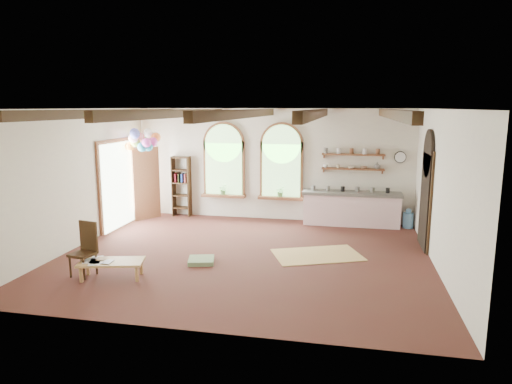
% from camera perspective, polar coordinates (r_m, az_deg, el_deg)
% --- Properties ---
extents(floor, '(8.00, 8.00, 0.00)m').
position_cam_1_polar(floor, '(10.18, -1.44, -7.98)').
color(floor, '#4C281F').
rests_on(floor, ground).
extents(ceiling_beams, '(6.20, 6.80, 0.18)m').
position_cam_1_polar(ceiling_beams, '(9.65, -1.52, 9.75)').
color(ceiling_beams, '#372311').
rests_on(ceiling_beams, ceiling).
extents(window_left, '(1.30, 0.28, 2.20)m').
position_cam_1_polar(window_left, '(13.41, -4.03, 3.68)').
color(window_left, brown).
rests_on(window_left, floor).
extents(window_right, '(1.30, 0.28, 2.20)m').
position_cam_1_polar(window_right, '(13.06, 3.19, 3.51)').
color(window_right, brown).
rests_on(window_right, floor).
extents(left_doorway, '(0.10, 1.90, 2.50)m').
position_cam_1_polar(left_doorway, '(12.94, -16.92, 0.83)').
color(left_doorway, brown).
rests_on(left_doorway, floor).
extents(right_doorway, '(0.10, 1.30, 2.40)m').
position_cam_1_polar(right_doorway, '(11.25, 20.38, -1.05)').
color(right_doorway, black).
rests_on(right_doorway, floor).
extents(kitchen_counter, '(2.68, 0.62, 0.94)m').
position_cam_1_polar(kitchen_counter, '(12.90, 11.82, -2.01)').
color(kitchen_counter, '#F9D3D4').
rests_on(kitchen_counter, floor).
extents(wall_shelf_lower, '(1.70, 0.24, 0.04)m').
position_cam_1_polar(wall_shelf_lower, '(12.89, 11.99, 2.83)').
color(wall_shelf_lower, brown).
rests_on(wall_shelf_lower, wall_back).
extents(wall_shelf_upper, '(1.70, 0.24, 0.04)m').
position_cam_1_polar(wall_shelf_upper, '(12.85, 12.06, 4.60)').
color(wall_shelf_upper, brown).
rests_on(wall_shelf_upper, wall_back).
extents(wall_clock, '(0.32, 0.04, 0.32)m').
position_cam_1_polar(wall_clock, '(12.99, 17.58, 4.18)').
color(wall_clock, black).
rests_on(wall_clock, wall_back).
extents(bookshelf, '(0.53, 0.32, 1.80)m').
position_cam_1_polar(bookshelf, '(13.82, -9.31, 0.71)').
color(bookshelf, '#372311').
rests_on(bookshelf, floor).
extents(coffee_table, '(1.30, 0.82, 0.34)m').
position_cam_1_polar(coffee_table, '(9.25, -17.61, -8.44)').
color(coffee_table, tan).
rests_on(coffee_table, floor).
extents(side_chair, '(0.49, 0.49, 1.05)m').
position_cam_1_polar(side_chair, '(9.56, -20.69, -8.00)').
color(side_chair, '#372311').
rests_on(side_chair, floor).
extents(floor_mat, '(2.18, 1.79, 0.02)m').
position_cam_1_polar(floor_mat, '(10.30, 7.67, -7.80)').
color(floor_mat, tan).
rests_on(floor_mat, floor).
extents(floor_cushion, '(0.64, 0.64, 0.09)m').
position_cam_1_polar(floor_cushion, '(9.81, -6.86, -8.49)').
color(floor_cushion, '#6F895E').
rests_on(floor_cushion, floor).
extents(water_jug_a, '(0.30, 0.30, 0.58)m').
position_cam_1_polar(water_jug_a, '(12.98, 15.31, -3.10)').
color(water_jug_a, '#5F9ACC').
rests_on(water_jug_a, floor).
extents(water_jug_b, '(0.28, 0.28, 0.54)m').
position_cam_1_polar(water_jug_b, '(13.06, 18.47, -3.28)').
color(water_jug_b, '#5F9ACC').
rests_on(water_jug_b, floor).
extents(balloon_cluster, '(0.94, 0.98, 1.16)m').
position_cam_1_polar(balloon_cluster, '(13.00, -14.02, 6.28)').
color(balloon_cluster, silver).
rests_on(balloon_cluster, floor).
extents(table_book, '(0.22, 0.27, 0.02)m').
position_cam_1_polar(table_book, '(9.41, -19.28, -7.89)').
color(table_book, olive).
rests_on(table_book, coffee_table).
extents(tablet, '(0.18, 0.25, 0.01)m').
position_cam_1_polar(tablet, '(9.18, -18.08, -8.32)').
color(tablet, black).
rests_on(tablet, coffee_table).
extents(potted_plant_left, '(0.27, 0.23, 0.30)m').
position_cam_1_polar(potted_plant_left, '(13.43, -4.11, 0.31)').
color(potted_plant_left, '#598C4C').
rests_on(potted_plant_left, window_left).
extents(potted_plant_right, '(0.27, 0.23, 0.30)m').
position_cam_1_polar(potted_plant_right, '(13.08, 3.09, 0.05)').
color(potted_plant_right, '#598C4C').
rests_on(potted_plant_right, window_right).
extents(shelf_cup_a, '(0.12, 0.10, 0.10)m').
position_cam_1_polar(shelf_cup_a, '(12.90, 8.67, 3.25)').
color(shelf_cup_a, white).
rests_on(shelf_cup_a, wall_shelf_lower).
extents(shelf_cup_b, '(0.10, 0.10, 0.09)m').
position_cam_1_polar(shelf_cup_b, '(12.89, 10.23, 3.19)').
color(shelf_cup_b, beige).
rests_on(shelf_cup_b, wall_shelf_lower).
extents(shelf_bowl_a, '(0.22, 0.22, 0.05)m').
position_cam_1_polar(shelf_bowl_a, '(12.89, 11.78, 3.04)').
color(shelf_bowl_a, beige).
rests_on(shelf_bowl_a, wall_shelf_lower).
extents(shelf_bowl_b, '(0.20, 0.20, 0.06)m').
position_cam_1_polar(shelf_bowl_b, '(12.89, 13.34, 3.00)').
color(shelf_bowl_b, '#8C664C').
rests_on(shelf_bowl_b, wall_shelf_lower).
extents(shelf_vase, '(0.18, 0.18, 0.19)m').
position_cam_1_polar(shelf_vase, '(12.90, 14.90, 3.23)').
color(shelf_vase, slate).
rests_on(shelf_vase, wall_shelf_lower).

